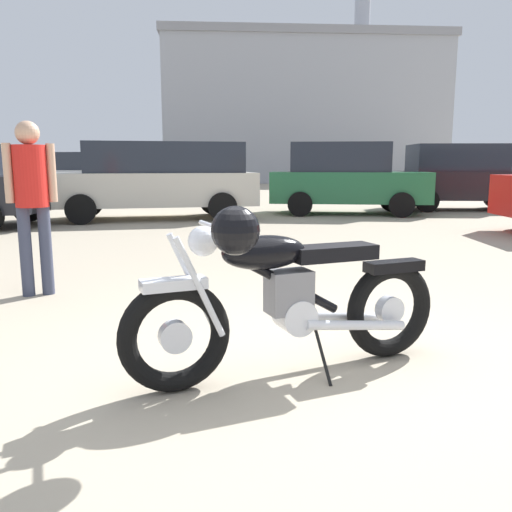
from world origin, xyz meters
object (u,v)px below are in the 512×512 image
object	(u,v)px
dark_sedan_left	(157,178)
pale_sedan_back	(91,175)
vintage_motorcycle	(285,296)
white_estate_far	(345,178)
bystander	(31,190)
red_hatchback_near	(461,176)

from	to	relation	value
dark_sedan_left	pale_sedan_back	distance (m)	8.40
vintage_motorcycle	white_estate_far	bearing A→B (deg)	-123.72
bystander	white_estate_far	distance (m)	9.48
vintage_motorcycle	dark_sedan_left	size ratio (longest dim) A/B	0.40
white_estate_far	pale_sedan_back	bearing A→B (deg)	149.08
red_hatchback_near	white_estate_far	distance (m)	3.58
bystander	pale_sedan_back	xyz separation A→B (m)	(-3.38, 14.84, -0.18)
bystander	pale_sedan_back	distance (m)	15.22
vintage_motorcycle	dark_sedan_left	distance (m)	9.53
vintage_motorcycle	red_hatchback_near	xyz separation A→B (m)	(5.94, 11.33, 0.43)
bystander	dark_sedan_left	world-z (taller)	dark_sedan_left
vintage_motorcycle	bystander	size ratio (longest dim) A/B	1.20
dark_sedan_left	vintage_motorcycle	bearing A→B (deg)	93.08
bystander	white_estate_far	world-z (taller)	white_estate_far
bystander	white_estate_far	size ratio (longest dim) A/B	0.41
dark_sedan_left	pale_sedan_back	size ratio (longest dim) A/B	1.11
vintage_motorcycle	bystander	distance (m)	3.08
bystander	red_hatchback_near	bearing A→B (deg)	117.17
vintage_motorcycle	dark_sedan_left	world-z (taller)	dark_sedan_left
dark_sedan_left	pale_sedan_back	xyz separation A→B (m)	(-3.53, 7.63, -0.10)
red_hatchback_near	dark_sedan_left	world-z (taller)	red_hatchback_near
dark_sedan_left	pale_sedan_back	world-z (taller)	dark_sedan_left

